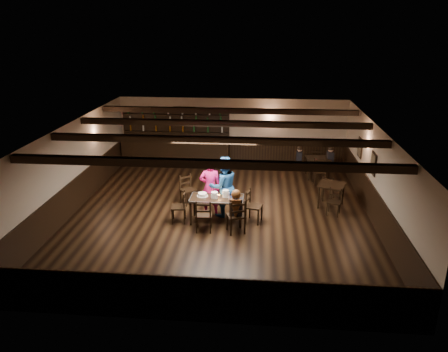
# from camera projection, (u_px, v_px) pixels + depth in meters

# --- Properties ---
(ground) EXTENTS (10.00, 10.00, 0.00)m
(ground) POSITION_uv_depth(u_px,v_px,m) (220.00, 215.00, 13.21)
(ground) COLOR black
(ground) RESTS_ON ground
(room_shell) EXTENTS (9.02, 10.02, 2.71)m
(room_shell) POSITION_uv_depth(u_px,v_px,m) (220.00, 160.00, 12.66)
(room_shell) COLOR #BFB39F
(room_shell) RESTS_ON ground
(dining_table) EXTENTS (1.55, 0.79, 0.75)m
(dining_table) POSITION_uv_depth(u_px,v_px,m) (217.00, 200.00, 12.56)
(dining_table) COLOR black
(dining_table) RESTS_ON ground
(chair_near_left) EXTENTS (0.47, 0.45, 0.95)m
(chair_near_left) POSITION_uv_depth(u_px,v_px,m) (204.00, 213.00, 11.97)
(chair_near_left) COLOR black
(chair_near_left) RESTS_ON ground
(chair_near_right) EXTENTS (0.59, 0.58, 0.99)m
(chair_near_right) POSITION_uv_depth(u_px,v_px,m) (237.00, 214.00, 11.87)
(chair_near_right) COLOR black
(chair_near_right) RESTS_ON ground
(chair_end_left) EXTENTS (0.46, 0.48, 0.92)m
(chair_end_left) POSITION_uv_depth(u_px,v_px,m) (181.00, 204.00, 12.60)
(chair_end_left) COLOR black
(chair_end_left) RESTS_ON ground
(chair_end_right) EXTENTS (0.54, 0.55, 0.97)m
(chair_end_right) POSITION_uv_depth(u_px,v_px,m) (251.00, 203.00, 12.61)
(chair_end_right) COLOR black
(chair_end_right) RESTS_ON ground
(chair_far_pushed) EXTENTS (0.60, 0.60, 0.93)m
(chair_far_pushed) POSITION_uv_depth(u_px,v_px,m) (187.00, 187.00, 13.91)
(chair_far_pushed) COLOR black
(chair_far_pushed) RESTS_ON ground
(woman_pink) EXTENTS (0.69, 0.50, 1.76)m
(woman_pink) POSITION_uv_depth(u_px,v_px,m) (210.00, 187.00, 12.96)
(woman_pink) COLOR #E31F6B
(woman_pink) RESTS_ON ground
(man_blue) EXTENTS (1.10, 1.01, 1.84)m
(man_blue) POSITION_uv_depth(u_px,v_px,m) (223.00, 186.00, 12.90)
(man_blue) COLOR navy
(man_blue) RESTS_ON ground
(seated_person) EXTENTS (0.34, 0.51, 0.84)m
(seated_person) POSITION_uv_depth(u_px,v_px,m) (236.00, 204.00, 11.84)
(seated_person) COLOR black
(seated_person) RESTS_ON ground
(cake) EXTENTS (0.32, 0.32, 0.10)m
(cake) POSITION_uv_depth(u_px,v_px,m) (202.00, 195.00, 12.62)
(cake) COLOR white
(cake) RESTS_ON dining_table
(plate_stack_a) EXTENTS (0.20, 0.20, 0.18)m
(plate_stack_a) POSITION_uv_depth(u_px,v_px,m) (215.00, 195.00, 12.47)
(plate_stack_a) COLOR white
(plate_stack_a) RESTS_ON dining_table
(plate_stack_b) EXTENTS (0.18, 0.18, 0.21)m
(plate_stack_b) POSITION_uv_depth(u_px,v_px,m) (226.00, 194.00, 12.54)
(plate_stack_b) COLOR white
(plate_stack_b) RESTS_ON dining_table
(tea_light) EXTENTS (0.06, 0.06, 0.06)m
(tea_light) POSITION_uv_depth(u_px,v_px,m) (219.00, 196.00, 12.60)
(tea_light) COLOR #A5A8AD
(tea_light) RESTS_ON dining_table
(salt_shaker) EXTENTS (0.03, 0.03, 0.08)m
(salt_shaker) POSITION_uv_depth(u_px,v_px,m) (229.00, 198.00, 12.38)
(salt_shaker) COLOR silver
(salt_shaker) RESTS_ON dining_table
(pepper_shaker) EXTENTS (0.03, 0.03, 0.08)m
(pepper_shaker) POSITION_uv_depth(u_px,v_px,m) (230.00, 198.00, 12.42)
(pepper_shaker) COLOR #A5A8AD
(pepper_shaker) RESTS_ON dining_table
(drink_glass) EXTENTS (0.08, 0.08, 0.13)m
(drink_glass) POSITION_uv_depth(u_px,v_px,m) (228.00, 194.00, 12.60)
(drink_glass) COLOR silver
(drink_glass) RESTS_ON dining_table
(menu_red) EXTENTS (0.32, 0.25, 0.00)m
(menu_red) POSITION_uv_depth(u_px,v_px,m) (234.00, 199.00, 12.41)
(menu_red) COLOR maroon
(menu_red) RESTS_ON dining_table
(menu_blue) EXTENTS (0.31, 0.27, 0.00)m
(menu_blue) POSITION_uv_depth(u_px,v_px,m) (235.00, 196.00, 12.61)
(menu_blue) COLOR #0E1749
(menu_blue) RESTS_ON dining_table
(bar_counter) EXTENTS (4.49, 0.70, 2.20)m
(bar_counter) POSITION_uv_depth(u_px,v_px,m) (176.00, 148.00, 17.58)
(bar_counter) COLOR black
(bar_counter) RESTS_ON ground
(back_table_a) EXTENTS (0.97, 0.97, 0.75)m
(back_table_a) POSITION_uv_depth(u_px,v_px,m) (332.00, 187.00, 13.61)
(back_table_a) COLOR black
(back_table_a) RESTS_ON ground
(back_table_b) EXTENTS (0.90, 0.90, 0.75)m
(back_table_b) POSITION_uv_depth(u_px,v_px,m) (318.00, 161.00, 16.19)
(back_table_b) COLOR black
(back_table_b) RESTS_ON ground
(bg_patron_left) EXTENTS (0.24, 0.36, 0.70)m
(bg_patron_left) POSITION_uv_depth(u_px,v_px,m) (299.00, 155.00, 16.30)
(bg_patron_left) COLOR black
(bg_patron_left) RESTS_ON ground
(bg_patron_right) EXTENTS (0.23, 0.36, 0.74)m
(bg_patron_right) POSITION_uv_depth(u_px,v_px,m) (330.00, 156.00, 16.15)
(bg_patron_right) COLOR black
(bg_patron_right) RESTS_ON ground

